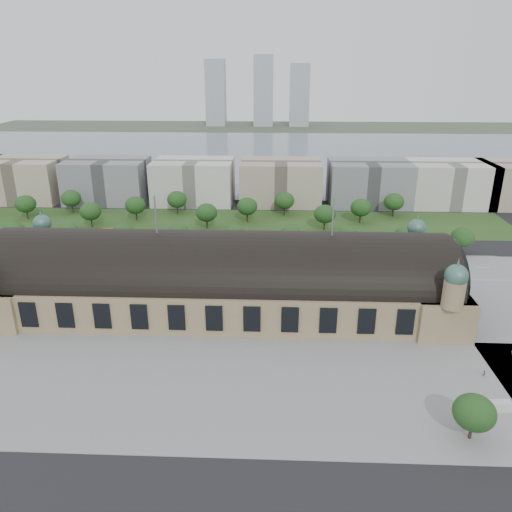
{
  "coord_description": "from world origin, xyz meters",
  "views": [
    {
      "loc": [
        17.37,
        -147.93,
        75.88
      ],
      "look_at": [
        10.9,
        10.89,
        14.0
      ],
      "focal_mm": 35.0,
      "sensor_mm": 36.0,
      "label": 1
    }
  ],
  "objects_px": {
    "parked_car_0": "(55,276)",
    "pedestrian_1": "(484,373)",
    "traffic_car_3": "(162,253)",
    "parked_car_3": "(58,276)",
    "traffic_car_2": "(117,265)",
    "parked_car_5": "(96,277)",
    "bus_mid": "(207,265)",
    "pedestrian_4": "(472,426)",
    "pedestrian_2": "(512,352)",
    "parked_car_1": "(57,276)",
    "bus_west": "(202,270)",
    "parked_car_2": "(94,272)",
    "traffic_car_1": "(37,253)",
    "van_south": "(497,406)",
    "traffic_car_5": "(298,263)",
    "parked_car_4": "(161,274)",
    "petrol_station": "(119,233)",
    "traffic_car_6": "(393,273)",
    "parked_car_6": "(167,278)",
    "bus_east": "(313,266)",
    "traffic_car_4": "(234,263)"
  },
  "relations": [
    {
      "from": "parked_car_0",
      "to": "pedestrian_1",
      "type": "relative_size",
      "value": 2.5
    },
    {
      "from": "traffic_car_3",
      "to": "parked_car_3",
      "type": "relative_size",
      "value": 1.18
    },
    {
      "from": "traffic_car_2",
      "to": "parked_car_5",
      "type": "xyz_separation_m",
      "value": [
        -4.29,
        -11.7,
        0.08
      ]
    },
    {
      "from": "bus_mid",
      "to": "traffic_car_2",
      "type": "bearing_deg",
      "value": 85.92
    },
    {
      "from": "pedestrian_4",
      "to": "pedestrian_2",
      "type": "bearing_deg",
      "value": 161.95
    },
    {
      "from": "parked_car_1",
      "to": "parked_car_5",
      "type": "bearing_deg",
      "value": 60.99
    },
    {
      "from": "pedestrian_2",
      "to": "bus_west",
      "type": "bearing_deg",
      "value": 22.94
    },
    {
      "from": "parked_car_2",
      "to": "pedestrian_4",
      "type": "relative_size",
      "value": 2.75
    },
    {
      "from": "parked_car_1",
      "to": "traffic_car_1",
      "type": "bearing_deg",
      "value": -171.19
    },
    {
      "from": "parked_car_3",
      "to": "van_south",
      "type": "bearing_deg",
      "value": 23.43
    },
    {
      "from": "pedestrian_2",
      "to": "traffic_car_5",
      "type": "bearing_deg",
      "value": 3.83
    },
    {
      "from": "traffic_car_1",
      "to": "parked_car_0",
      "type": "height_order",
      "value": "parked_car_0"
    },
    {
      "from": "pedestrian_1",
      "to": "pedestrian_2",
      "type": "distance_m",
      "value": 15.69
    },
    {
      "from": "bus_mid",
      "to": "parked_car_4",
      "type": "bearing_deg",
      "value": 111.38
    },
    {
      "from": "traffic_car_1",
      "to": "traffic_car_2",
      "type": "distance_m",
      "value": 40.07
    },
    {
      "from": "parked_car_2",
      "to": "parked_car_5",
      "type": "height_order",
      "value": "parked_car_5"
    },
    {
      "from": "petrol_station",
      "to": "traffic_car_6",
      "type": "bearing_deg",
      "value": -17.43
    },
    {
      "from": "traffic_car_5",
      "to": "pedestrian_2",
      "type": "bearing_deg",
      "value": -136.51
    },
    {
      "from": "parked_car_5",
      "to": "van_south",
      "type": "distance_m",
      "value": 139.03
    },
    {
      "from": "traffic_car_6",
      "to": "parked_car_6",
      "type": "bearing_deg",
      "value": -78.07
    },
    {
      "from": "traffic_car_6",
      "to": "parked_car_2",
      "type": "distance_m",
      "value": 114.36
    },
    {
      "from": "parked_car_0",
      "to": "pedestrian_2",
      "type": "relative_size",
      "value": 2.49
    },
    {
      "from": "petrol_station",
      "to": "parked_car_2",
      "type": "bearing_deg",
      "value": -87.22
    },
    {
      "from": "parked_car_1",
      "to": "parked_car_4",
      "type": "xyz_separation_m",
      "value": [
        38.96,
        3.5,
        0.08
      ]
    },
    {
      "from": "traffic_car_5",
      "to": "pedestrian_2",
      "type": "height_order",
      "value": "pedestrian_2"
    },
    {
      "from": "traffic_car_3",
      "to": "van_south",
      "type": "bearing_deg",
      "value": -137.1
    },
    {
      "from": "traffic_car_5",
      "to": "van_south",
      "type": "bearing_deg",
      "value": -152.11
    },
    {
      "from": "pedestrian_4",
      "to": "van_south",
      "type": "bearing_deg",
      "value": 147.39
    },
    {
      "from": "parked_car_3",
      "to": "parked_car_5",
      "type": "relative_size",
      "value": 0.77
    },
    {
      "from": "petrol_station",
      "to": "bus_mid",
      "type": "distance_m",
      "value": 55.74
    },
    {
      "from": "parked_car_5",
      "to": "parked_car_2",
      "type": "bearing_deg",
      "value": -171.64
    },
    {
      "from": "parked_car_6",
      "to": "bus_east",
      "type": "distance_m",
      "value": 56.32
    },
    {
      "from": "pedestrian_1",
      "to": "traffic_car_4",
      "type": "bearing_deg",
      "value": 67.47
    },
    {
      "from": "traffic_car_5",
      "to": "van_south",
      "type": "relative_size",
      "value": 0.85
    },
    {
      "from": "parked_car_6",
      "to": "traffic_car_5",
      "type": "bearing_deg",
      "value": 70.5
    },
    {
      "from": "parked_car_4",
      "to": "pedestrian_2",
      "type": "xyz_separation_m",
      "value": [
        109.36,
        -50.6,
        0.07
      ]
    },
    {
      "from": "traffic_car_2",
      "to": "parked_car_0",
      "type": "relative_size",
      "value": 1.21
    },
    {
      "from": "traffic_car_5",
      "to": "parked_car_1",
      "type": "relative_size",
      "value": 0.95
    },
    {
      "from": "bus_mid",
      "to": "parked_car_3",
      "type": "bearing_deg",
      "value": 98.37
    },
    {
      "from": "parked_car_3",
      "to": "pedestrian_2",
      "type": "bearing_deg",
      "value": 33.81
    },
    {
      "from": "parked_car_5",
      "to": "bus_mid",
      "type": "distance_m",
      "value": 41.88
    },
    {
      "from": "parked_car_0",
      "to": "parked_car_1",
      "type": "xyz_separation_m",
      "value": [
        0.45,
        0.0,
        0.0
      ]
    },
    {
      "from": "traffic_car_1",
      "to": "traffic_car_6",
      "type": "distance_m",
      "value": 146.7
    },
    {
      "from": "traffic_car_6",
      "to": "parked_car_5",
      "type": "xyz_separation_m",
      "value": [
        -111.97,
        -7.77,
        -0.0
      ]
    },
    {
      "from": "parked_car_5",
      "to": "bus_east",
      "type": "distance_m",
      "value": 82.6
    },
    {
      "from": "parked_car_3",
      "to": "pedestrian_2",
      "type": "xyz_separation_m",
      "value": [
        147.68,
        -47.1,
        0.11
      ]
    },
    {
      "from": "petrol_station",
      "to": "parked_car_0",
      "type": "distance_m",
      "value": 45.76
    },
    {
      "from": "traffic_car_3",
      "to": "traffic_car_6",
      "type": "relative_size",
      "value": 0.91
    },
    {
      "from": "traffic_car_1",
      "to": "parked_car_5",
      "type": "bearing_deg",
      "value": -130.83
    },
    {
      "from": "traffic_car_2",
      "to": "bus_mid",
      "type": "bearing_deg",
      "value": 94.14
    }
  ]
}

